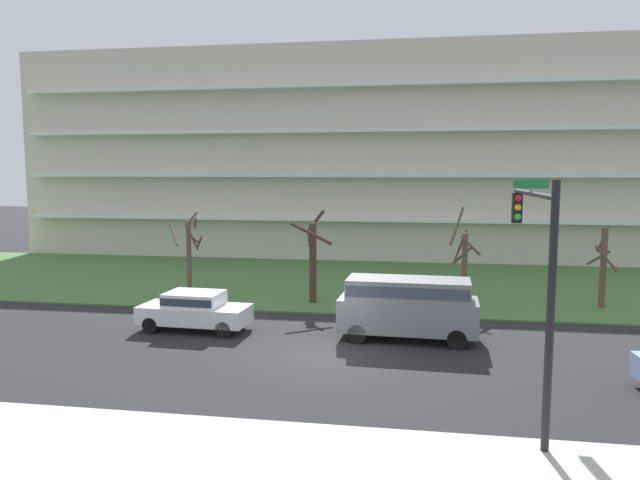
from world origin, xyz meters
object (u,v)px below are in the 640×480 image
object	(u,v)px
tree_right	(603,267)
van_gray_near_left	(408,304)
tree_left	(313,258)
traffic_signal_mast	(536,258)
tree_center	(464,263)
tree_far_left	(189,254)
sedan_white_center_right	(195,309)

from	to	relation	value
tree_right	van_gray_near_left	bearing A→B (deg)	-143.24
tree_left	traffic_signal_mast	world-z (taller)	traffic_signal_mast
tree_center	tree_right	xyz separation A→B (m)	(6.34, 0.60, -0.11)
tree_far_left	tree_right	world-z (taller)	tree_far_left
tree_far_left	van_gray_near_left	distance (m)	12.05
traffic_signal_mast	tree_center	bearing A→B (deg)	93.32
tree_left	van_gray_near_left	xyz separation A→B (m)	(4.65, -5.53, -0.87)
tree_center	traffic_signal_mast	size ratio (longest dim) A/B	0.76
tree_left	tree_center	distance (m)	7.13
sedan_white_center_right	tree_left	bearing A→B (deg)	-122.06
tree_far_left	van_gray_near_left	world-z (taller)	tree_far_left
traffic_signal_mast	sedan_white_center_right	bearing A→B (deg)	148.37
tree_far_left	traffic_signal_mast	size ratio (longest dim) A/B	0.71
tree_left	tree_center	bearing A→B (deg)	3.61
tree_center	traffic_signal_mast	xyz separation A→B (m)	(0.77, -13.22, 2.15)
tree_far_left	sedan_white_center_right	xyz separation A→B (m)	(2.26, -5.28, -1.47)
tree_left	traffic_signal_mast	bearing A→B (deg)	-58.33
tree_far_left	traffic_signal_mast	world-z (taller)	traffic_signal_mast
sedan_white_center_right	tree_far_left	bearing A→B (deg)	-63.79
tree_far_left	sedan_white_center_right	distance (m)	5.93
tree_center	tree_right	size ratio (longest dim) A/B	1.24
tree_far_left	tree_center	size ratio (longest dim) A/B	0.94
tree_left	tree_center	world-z (taller)	tree_center
tree_right	sedan_white_center_right	world-z (taller)	tree_right
tree_center	sedan_white_center_right	size ratio (longest dim) A/B	1.05
tree_far_left	van_gray_near_left	size ratio (longest dim) A/B	0.84
tree_left	sedan_white_center_right	xyz separation A→B (m)	(-3.88, -5.53, -1.39)
tree_far_left	sedan_white_center_right	world-z (taller)	tree_far_left
tree_center	van_gray_near_left	xyz separation A→B (m)	(-2.47, -5.98, -0.73)
sedan_white_center_right	tree_right	bearing A→B (deg)	-156.23
tree_right	traffic_signal_mast	size ratio (longest dim) A/B	0.61
tree_left	traffic_signal_mast	size ratio (longest dim) A/B	0.74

